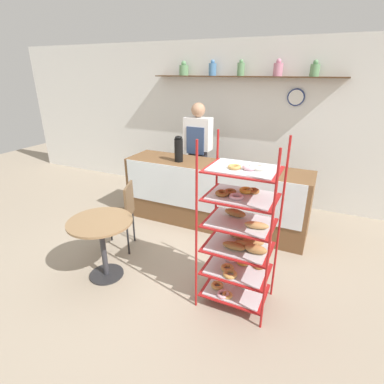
% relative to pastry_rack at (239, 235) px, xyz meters
% --- Properties ---
extents(ground_plane, '(14.00, 14.00, 0.00)m').
position_rel_pastry_rack_xyz_m(ground_plane, '(-0.82, 0.28, -0.78)').
color(ground_plane, gray).
extents(back_wall, '(10.00, 0.30, 2.70)m').
position_rel_pastry_rack_xyz_m(back_wall, '(-0.82, 2.73, 0.59)').
color(back_wall, white).
rests_on(back_wall, ground_plane).
extents(display_counter, '(2.73, 0.64, 0.96)m').
position_rel_pastry_rack_xyz_m(display_counter, '(-0.82, 1.45, -0.29)').
color(display_counter, brown).
rests_on(display_counter, ground_plane).
extents(pastry_rack, '(0.68, 0.51, 1.70)m').
position_rel_pastry_rack_xyz_m(pastry_rack, '(0.00, 0.00, 0.00)').
color(pastry_rack, '#A51919').
rests_on(pastry_rack, ground_plane).
extents(person_worker, '(0.44, 0.23, 1.75)m').
position_rel_pastry_rack_xyz_m(person_worker, '(-1.34, 2.03, 0.19)').
color(person_worker, '#282833').
rests_on(person_worker, ground_plane).
extents(cafe_table, '(0.70, 0.70, 0.71)m').
position_rel_pastry_rack_xyz_m(cafe_table, '(-1.48, -0.25, -0.24)').
color(cafe_table, '#262628').
rests_on(cafe_table, ground_plane).
extents(cafe_chair, '(0.50, 0.50, 0.90)m').
position_rel_pastry_rack_xyz_m(cafe_chair, '(-1.64, 0.34, -0.22)').
color(cafe_chair, black).
rests_on(cafe_chair, ground_plane).
extents(coffee_carafe, '(0.13, 0.13, 0.38)m').
position_rel_pastry_rack_xyz_m(coffee_carafe, '(-1.36, 1.38, 0.37)').
color(coffee_carafe, black).
rests_on(coffee_carafe, display_counter).
extents(donut_tray_counter, '(0.44, 0.25, 0.05)m').
position_rel_pastry_rack_xyz_m(donut_tray_counter, '(-0.33, 1.53, 0.20)').
color(donut_tray_counter, white).
rests_on(donut_tray_counter, display_counter).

